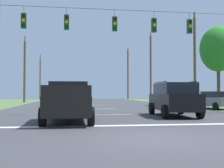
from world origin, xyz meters
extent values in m
plane|color=#3D3D42|center=(0.00, 0.00, 0.00)|extent=(120.00, 120.00, 0.00)
cube|color=white|center=(0.00, 3.30, 0.00)|extent=(15.65, 0.45, 0.01)
cube|color=white|center=(0.00, 9.30, 0.00)|extent=(2.50, 0.15, 0.01)
cube|color=white|center=(0.00, 15.83, 0.00)|extent=(2.50, 0.15, 0.01)
cube|color=white|center=(0.00, 23.17, 0.00)|extent=(2.50, 0.15, 0.01)
cylinder|color=black|center=(0.16, 9.59, 6.91)|extent=(18.24, 0.02, 0.02)
cylinder|color=black|center=(-5.63, 9.59, 6.67)|extent=(0.02, 0.02, 0.48)
cube|color=#19471E|center=(-5.63, 9.59, 5.96)|extent=(0.32, 0.24, 0.95)
cylinder|color=#310503|center=(-5.63, 9.45, 6.26)|extent=(0.20, 0.04, 0.20)
cylinder|color=orange|center=(-5.63, 9.45, 5.96)|extent=(0.20, 0.04, 0.20)
cylinder|color=black|center=(-5.63, 9.45, 5.66)|extent=(0.20, 0.04, 0.20)
cylinder|color=black|center=(-2.95, 9.59, 6.67)|extent=(0.02, 0.02, 0.48)
cube|color=#19471E|center=(-2.95, 9.59, 5.96)|extent=(0.32, 0.24, 0.95)
cylinder|color=#310503|center=(-2.95, 9.45, 6.26)|extent=(0.20, 0.04, 0.20)
cylinder|color=orange|center=(-2.95, 9.45, 5.96)|extent=(0.20, 0.04, 0.20)
cylinder|color=black|center=(-2.95, 9.45, 5.66)|extent=(0.20, 0.04, 0.20)
cylinder|color=black|center=(0.19, 9.59, 6.67)|extent=(0.02, 0.02, 0.48)
cube|color=#19471E|center=(0.19, 9.59, 5.96)|extent=(0.32, 0.24, 0.95)
cylinder|color=#310503|center=(0.19, 9.45, 6.26)|extent=(0.20, 0.04, 0.20)
cylinder|color=orange|center=(0.19, 9.45, 5.96)|extent=(0.20, 0.04, 0.20)
cylinder|color=black|center=(0.19, 9.45, 5.66)|extent=(0.20, 0.04, 0.20)
cylinder|color=black|center=(2.87, 9.59, 6.67)|extent=(0.02, 0.02, 0.48)
cube|color=#19471E|center=(2.87, 9.59, 5.96)|extent=(0.32, 0.24, 0.95)
cylinder|color=#310503|center=(2.87, 9.45, 6.26)|extent=(0.20, 0.04, 0.20)
cylinder|color=orange|center=(2.87, 9.45, 5.96)|extent=(0.20, 0.04, 0.20)
cylinder|color=black|center=(2.87, 9.45, 5.66)|extent=(0.20, 0.04, 0.20)
cylinder|color=black|center=(5.39, 9.59, 6.67)|extent=(0.02, 0.02, 0.48)
cube|color=#19471E|center=(5.39, 9.59, 5.96)|extent=(0.32, 0.24, 0.95)
cylinder|color=#310503|center=(5.39, 9.45, 6.26)|extent=(0.20, 0.04, 0.20)
cylinder|color=orange|center=(5.39, 9.45, 5.96)|extent=(0.20, 0.04, 0.20)
cylinder|color=black|center=(5.39, 9.45, 5.66)|extent=(0.20, 0.04, 0.20)
cube|color=black|center=(-2.73, 5.21, 0.82)|extent=(2.04, 5.41, 0.85)
cube|color=black|center=(-2.73, 5.86, 1.60)|extent=(1.86, 1.91, 0.70)
cube|color=black|center=(-3.68, 3.86, 1.48)|extent=(0.12, 2.38, 0.45)
cube|color=black|center=(-1.80, 3.85, 1.48)|extent=(0.12, 2.38, 0.45)
cube|color=black|center=(-2.75, 2.56, 1.48)|extent=(1.96, 0.11, 0.45)
cylinder|color=black|center=(-3.72, 7.05, 0.40)|extent=(0.29, 0.80, 0.80)
cylinder|color=black|center=(-1.72, 7.04, 0.40)|extent=(0.29, 0.80, 0.80)
cylinder|color=black|center=(-3.74, 3.38, 0.40)|extent=(0.29, 0.80, 0.80)
cylinder|color=black|center=(-1.74, 3.36, 0.40)|extent=(0.29, 0.80, 0.80)
cube|color=black|center=(3.47, 7.59, 0.85)|extent=(2.23, 4.91, 0.95)
cube|color=black|center=(3.46, 7.44, 1.66)|extent=(1.99, 3.30, 0.65)
cylinder|color=black|center=(2.61, 7.49, 2.03)|extent=(0.21, 2.72, 0.05)
cylinder|color=black|center=(4.31, 7.39, 2.03)|extent=(0.21, 2.72, 0.05)
cylinder|color=black|center=(2.59, 9.28, 0.38)|extent=(0.30, 0.77, 0.76)
cylinder|color=black|center=(4.54, 9.16, 0.38)|extent=(0.30, 0.77, 0.76)
cylinder|color=black|center=(2.40, 6.02, 0.38)|extent=(0.30, 0.77, 0.76)
cylinder|color=black|center=(4.35, 5.91, 0.38)|extent=(0.30, 0.77, 0.76)
cube|color=silver|center=(8.06, 21.23, 0.67)|extent=(4.43, 2.13, 0.70)
cube|color=black|center=(8.06, 21.23, 1.27)|extent=(2.22, 1.78, 0.50)
cylinder|color=black|center=(6.57, 20.44, 0.32)|extent=(0.66, 0.27, 0.64)
cylinder|color=black|center=(6.71, 22.23, 0.32)|extent=(0.66, 0.27, 0.64)
cylinder|color=black|center=(9.40, 20.22, 0.32)|extent=(0.66, 0.27, 0.64)
cylinder|color=black|center=(9.54, 22.01, 0.32)|extent=(0.66, 0.27, 0.64)
cube|color=slate|center=(9.51, 13.82, 0.67)|extent=(2.11, 4.42, 0.70)
cube|color=black|center=(9.51, 13.82, 1.27)|extent=(1.77, 2.21, 0.50)
cylinder|color=black|center=(8.51, 15.17, 0.32)|extent=(0.27, 0.65, 0.64)
cylinder|color=black|center=(10.31, 15.30, 0.32)|extent=(0.27, 0.65, 0.64)
cylinder|color=black|center=(8.72, 12.34, 0.32)|extent=(0.27, 0.65, 0.64)
cylinder|color=brown|center=(9.30, 17.37, 4.41)|extent=(0.26, 0.26, 8.83)
cube|color=brown|center=(9.30, 17.37, 8.43)|extent=(0.12, 0.12, 1.88)
cylinder|color=#B2B7BC|center=(9.30, 18.12, 8.55)|extent=(0.08, 0.08, 0.12)
cylinder|color=#B2B7BC|center=(9.30, 16.61, 8.55)|extent=(0.08, 0.08, 0.12)
cube|color=brown|center=(9.30, 17.37, 7.53)|extent=(0.12, 0.12, 2.33)
cylinder|color=#B2B7BC|center=(9.30, 18.30, 7.65)|extent=(0.08, 0.08, 0.12)
cylinder|color=#B2B7BC|center=(9.30, 16.43, 7.65)|extent=(0.08, 0.08, 0.12)
cylinder|color=brown|center=(9.50, 33.82, 5.19)|extent=(0.29, 0.29, 10.38)
cube|color=brown|center=(9.50, 33.82, 9.98)|extent=(0.12, 0.12, 1.81)
cylinder|color=#B2B7BC|center=(9.50, 34.55, 10.10)|extent=(0.08, 0.08, 0.12)
cylinder|color=#B2B7BC|center=(9.50, 33.10, 10.10)|extent=(0.08, 0.08, 0.12)
cylinder|color=brown|center=(9.19, 50.76, 5.39)|extent=(0.32, 0.32, 10.79)
cube|color=brown|center=(9.19, 50.76, 10.39)|extent=(0.12, 0.12, 1.81)
cylinder|color=#B2B7BC|center=(9.19, 51.48, 10.51)|extent=(0.08, 0.08, 0.12)
cylinder|color=#B2B7BC|center=(9.19, 50.04, 10.51)|extent=(0.08, 0.08, 0.12)
cube|color=brown|center=(9.19, 50.76, 9.49)|extent=(0.12, 0.12, 2.33)
cylinder|color=#B2B7BC|center=(9.19, 51.69, 9.61)|extent=(0.08, 0.08, 0.12)
cylinder|color=#B2B7BC|center=(9.19, 49.83, 9.61)|extent=(0.08, 0.08, 0.12)
cylinder|color=#B2B7BC|center=(-9.16, 17.92, 9.91)|extent=(0.08, 0.08, 0.12)
cylinder|color=brown|center=(-9.58, 33.19, 4.47)|extent=(0.32, 0.32, 8.95)
cube|color=brown|center=(-9.58, 33.19, 8.55)|extent=(0.12, 0.12, 2.35)
cylinder|color=#B2B7BC|center=(-9.58, 34.13, 8.67)|extent=(0.08, 0.08, 0.12)
cylinder|color=#B2B7BC|center=(-9.58, 32.25, 8.67)|extent=(0.08, 0.08, 0.12)
cylinder|color=brown|center=(-9.53, 51.46, 4.35)|extent=(0.26, 0.26, 8.69)
cube|color=brown|center=(-9.53, 51.46, 8.29)|extent=(0.12, 0.12, 2.30)
cylinder|color=#B2B7BC|center=(-9.53, 52.38, 8.41)|extent=(0.08, 0.08, 0.12)
cylinder|color=#B2B7BC|center=(-9.53, 50.54, 8.41)|extent=(0.08, 0.08, 0.12)
cylinder|color=brown|center=(12.79, 19.22, 2.38)|extent=(0.35, 0.35, 4.76)
ellipsoid|color=#298026|center=(12.79, 19.22, 6.10)|extent=(3.85, 3.85, 4.85)
camera|label=1|loc=(-2.46, -8.42, 1.40)|focal=44.51mm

